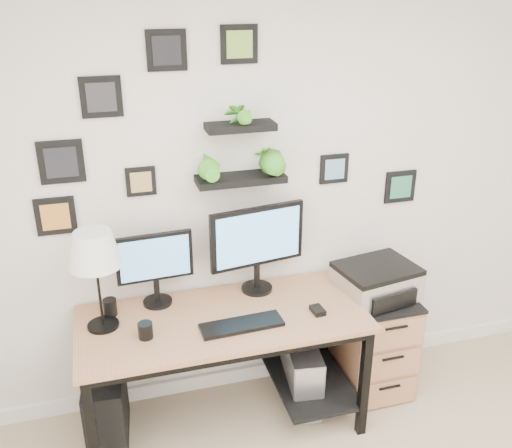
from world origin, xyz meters
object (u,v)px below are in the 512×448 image
object	(u,v)px
pc_tower_grey	(302,375)
file_cabinet	(372,341)
desk	(228,331)
table_lamp	(94,252)
monitor_left	(155,264)
printer	(376,282)
mug	(145,330)
monitor_right	(257,242)
pc_tower_black	(107,406)

from	to	relation	value
pc_tower_grey	file_cabinet	world-z (taller)	file_cabinet
desk	table_lamp	world-z (taller)	table_lamp
monitor_left	printer	xyz separation A→B (m)	(1.31, -0.15, -0.23)
desk	table_lamp	bearing A→B (deg)	175.83
desk	printer	bearing A→B (deg)	3.01
desk	file_cabinet	bearing A→B (deg)	3.45
mug	table_lamp	bearing A→B (deg)	141.18
desk	monitor_right	bearing A→B (deg)	40.05
file_cabinet	desk	bearing A→B (deg)	-176.55
monitor_left	pc_tower_grey	size ratio (longest dim) A/B	0.99
desk	mug	xyz separation A→B (m)	(-0.47, -0.12, 0.17)
monitor_left	printer	bearing A→B (deg)	-6.69
monitor_right	pc_tower_grey	bearing A→B (deg)	-39.37
desk	pc_tower_black	xyz separation A→B (m)	(-0.71, 0.02, -0.39)
monitor_right	file_cabinet	size ratio (longest dim) A/B	0.86
pc_tower_grey	desk	bearing A→B (deg)	-179.55
mug	file_cabinet	world-z (taller)	mug
desk	pc_tower_black	distance (m)	0.81
table_lamp	pc_tower_black	xyz separation A→B (m)	(-0.04, -0.03, -0.96)
desk	file_cabinet	distance (m)	1.01
monitor_right	table_lamp	world-z (taller)	table_lamp
monitor_right	pc_tower_grey	distance (m)	0.91
file_cabinet	pc_tower_black	bearing A→B (deg)	-178.63
monitor_right	monitor_left	bearing A→B (deg)	179.07
pc_tower_black	printer	bearing A→B (deg)	6.32
monitor_right	table_lamp	size ratio (longest dim) A/B	1.03
monitor_left	table_lamp	world-z (taller)	table_lamp
mug	file_cabinet	distance (m)	1.51
pc_tower_black	printer	distance (m)	1.75
pc_tower_black	file_cabinet	world-z (taller)	file_cabinet
printer	file_cabinet	bearing A→B (deg)	26.57
table_lamp	monitor_left	bearing A→B (deg)	26.29
monitor_right	file_cabinet	distance (m)	1.05
pc_tower_grey	printer	size ratio (longest dim) A/B	0.87
monitor_right	mug	world-z (taller)	monitor_right
monitor_right	printer	world-z (taller)	monitor_right
monitor_right	file_cabinet	world-z (taller)	monitor_right
table_lamp	pc_tower_grey	xyz separation A→B (m)	(1.14, -0.05, -0.99)
mug	printer	size ratio (longest dim) A/B	0.17
monitor_left	pc_tower_grey	distance (m)	1.17
desk	pc_tower_black	size ratio (longest dim) A/B	3.38
mug	pc_tower_black	world-z (taller)	mug
pc_tower_grey	file_cabinet	distance (m)	0.52
pc_tower_black	file_cabinet	xyz separation A→B (m)	(1.68, 0.04, 0.10)
pc_tower_grey	monitor_right	bearing A→B (deg)	140.63
desk	mug	world-z (taller)	mug
table_lamp	mug	bearing A→B (deg)	-38.82
monitor_right	pc_tower_grey	xyz separation A→B (m)	(0.23, -0.19, -0.86)
monitor_left	pc_tower_grey	xyz separation A→B (m)	(0.83, -0.20, -0.80)
desk	printer	world-z (taller)	printer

